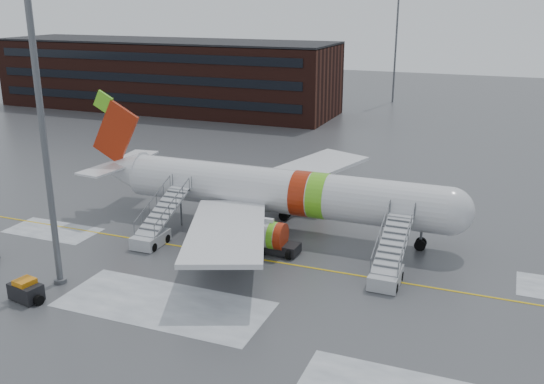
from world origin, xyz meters
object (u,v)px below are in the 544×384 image
at_px(airstair_aft, 155,230).
at_px(pushback_tug, 277,244).
at_px(light_mast_near, 39,100).
at_px(airstair_fwd, 388,266).
at_px(airliner, 270,191).
at_px(baggage_tractor, 26,291).

xyz_separation_m(airstair_aft, pushback_tug, (10.13, 1.65, -0.29)).
bearing_deg(light_mast_near, airstair_fwd, 22.67).
distance_m(pushback_tug, light_mast_near, 20.35).
distance_m(airstair_aft, pushback_tug, 10.27).
xyz_separation_m(airliner, airstair_aft, (-7.57, -6.54, -2.35)).
bearing_deg(baggage_tractor, light_mast_near, 84.14).
bearing_deg(airliner, pushback_tug, -62.36).
relative_size(airstair_fwd, light_mast_near, 0.31).
distance_m(airstair_aft, baggage_tractor, 12.17).
height_order(pushback_tug, light_mast_near, light_mast_near).
relative_size(airliner, airstair_fwd, 4.55).
bearing_deg(airliner, airstair_aft, -139.21).
relative_size(airstair_aft, baggage_tractor, 2.58).
xyz_separation_m(airstair_aft, light_mast_near, (-2.24, -8.96, 11.91)).
bearing_deg(pushback_tug, baggage_tractor, -133.11).
relative_size(airliner, baggage_tractor, 11.74).
bearing_deg(airstair_fwd, airstair_aft, 180.00).
bearing_deg(airstair_fwd, light_mast_near, -157.33).
height_order(airliner, baggage_tractor, airliner).
relative_size(airstair_fwd, baggage_tractor, 2.58).
bearing_deg(airstair_aft, airliner, 40.79).
distance_m(airliner, airstair_fwd, 13.56).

